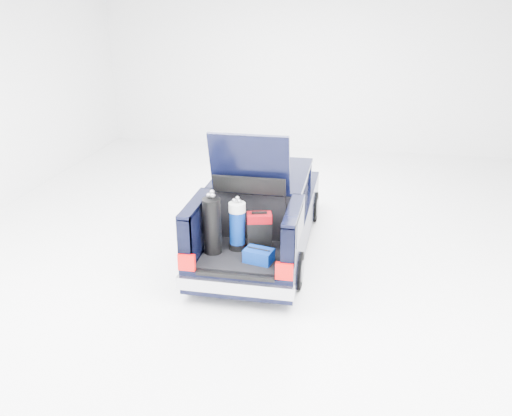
% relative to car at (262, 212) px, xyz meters
% --- Properties ---
extents(ground, '(14.00, 14.00, 0.00)m').
position_rel_car_xyz_m(ground, '(0.00, -0.11, -0.67)').
color(ground, white).
rests_on(ground, ground).
extents(car, '(1.87, 4.65, 2.47)m').
position_rel_car_xyz_m(car, '(0.00, 0.00, 0.00)').
color(car, black).
rests_on(car, ground).
extents(red_suitcase, '(0.44, 0.34, 0.64)m').
position_rel_car_xyz_m(red_suitcase, '(0.20, -1.37, 0.23)').
color(red_suitcase, maroon).
rests_on(red_suitcase, car).
extents(black_golf_bag, '(0.30, 0.33, 1.04)m').
position_rel_car_xyz_m(black_golf_bag, '(-0.50, -1.64, 0.40)').
color(black_golf_bag, black).
rests_on(black_golf_bag, car).
extents(blue_golf_bag, '(0.35, 0.35, 0.90)m').
position_rel_car_xyz_m(blue_golf_bag, '(-0.14, -1.43, 0.34)').
color(blue_golf_bag, black).
rests_on(blue_golf_bag, car).
extents(blue_duffel, '(0.48, 0.37, 0.23)m').
position_rel_car_xyz_m(blue_duffel, '(0.28, -1.81, 0.03)').
color(blue_duffel, navy).
rests_on(blue_duffel, car).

